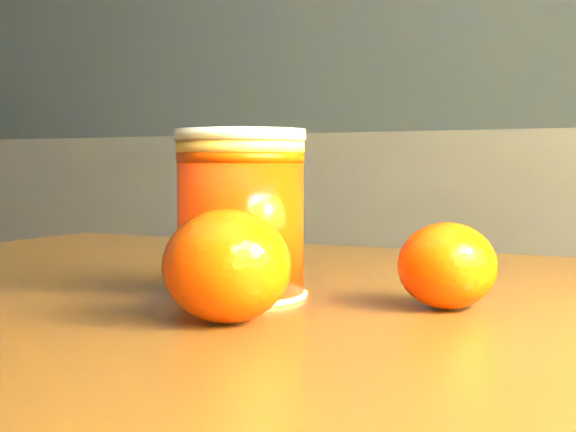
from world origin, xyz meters
The scene contains 4 objects.
kitchen_counter centered at (0.00, 1.45, 0.45)m, with size 3.15×0.60×0.90m, color #535359.
juice_glass centered at (0.82, 0.27, 0.81)m, with size 0.09×0.09×0.11m.
orange_front centered at (0.86, 0.19, 0.79)m, with size 0.07×0.07×0.07m, color #EE4604.
orange_back centered at (0.95, 0.30, 0.78)m, with size 0.06×0.06×0.05m, color #EE4604.
Camera 1 is at (1.13, -0.18, 0.85)m, focal length 50.00 mm.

